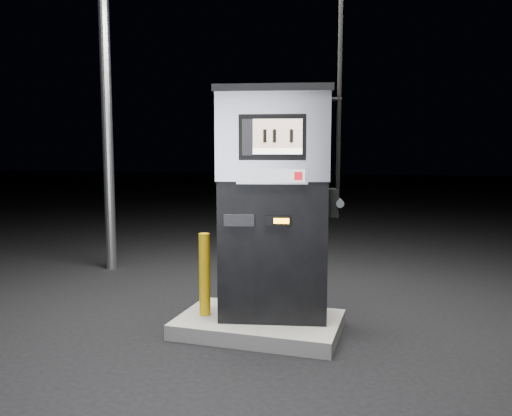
# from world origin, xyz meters

# --- Properties ---
(ground) EXTENTS (80.00, 80.00, 0.00)m
(ground) POSITION_xyz_m (0.00, 0.00, 0.00)
(ground) COLOR black
(ground) RESTS_ON ground
(pump_island) EXTENTS (1.60, 1.00, 0.15)m
(pump_island) POSITION_xyz_m (0.00, 0.00, 0.07)
(pump_island) COLOR #63635E
(pump_island) RESTS_ON ground
(fuel_dispenser) EXTENTS (1.31, 0.89, 4.70)m
(fuel_dispenser) POSITION_xyz_m (0.13, 0.10, 1.31)
(fuel_dispenser) COLOR black
(fuel_dispenser) RESTS_ON pump_island
(bollard_left) EXTENTS (0.14, 0.14, 0.84)m
(bollard_left) POSITION_xyz_m (-0.55, -0.09, 0.57)
(bollard_left) COLOR #CD9B0B
(bollard_left) RESTS_ON pump_island
(bollard_right) EXTENTS (0.14, 0.14, 0.81)m
(bollard_right) POSITION_xyz_m (0.55, -0.04, 0.55)
(bollard_right) COLOR #CD9B0B
(bollard_right) RESTS_ON pump_island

